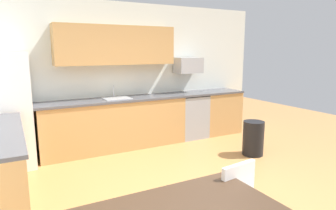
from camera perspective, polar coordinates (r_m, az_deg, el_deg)
ground_plane at (r=3.96m, az=7.14°, el=-16.77°), size 12.00×12.00×0.00m
wall_back at (r=5.90m, az=-7.62°, el=5.92°), size 5.80×0.10×2.70m
cabinet_run_back at (r=5.58m, az=-10.11°, el=-3.78°), size 2.67×0.60×0.90m
cabinet_run_back_right at (r=6.68m, az=9.62°, el=-1.41°), size 0.88×0.60×0.90m
countertop_back at (r=5.63m, az=-6.25°, el=1.32°), size 4.80×0.64×0.04m
upper_cabinets_back at (r=5.58m, az=-9.88°, el=11.26°), size 2.20×0.34×0.70m
refrigerator at (r=5.16m, az=-28.94°, el=-1.06°), size 0.76×0.70×1.79m
oven_range at (r=6.26m, az=4.25°, el=-2.04°), size 0.60×0.60×0.91m
microwave at (r=6.21m, az=3.89°, el=7.62°), size 0.54×0.36×0.32m
sink_basin at (r=5.51m, az=-9.79°, el=0.61°), size 0.48×0.40×0.14m
sink_faucet at (r=5.65m, az=-10.42°, el=2.49°), size 0.02×0.02×0.24m
chair_near_table at (r=2.75m, az=15.01°, el=-18.29°), size 0.45×0.45×0.85m
trash_bin at (r=5.41m, az=16.06°, el=-6.15°), size 0.36×0.36×0.60m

